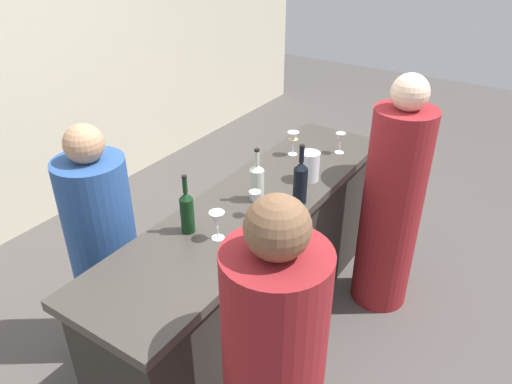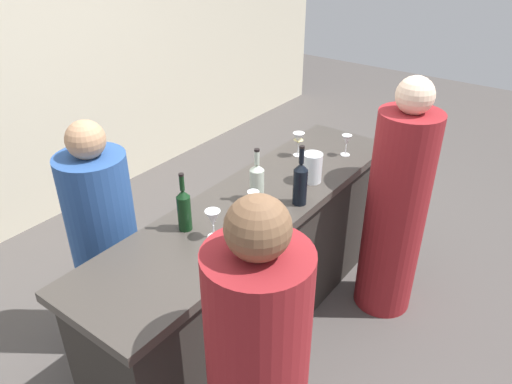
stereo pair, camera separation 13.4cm
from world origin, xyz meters
name	(u,v)px [view 2 (the right image)]	position (x,y,z in m)	size (l,w,h in m)	color
ground_plane	(256,322)	(0.00, 0.00, 0.00)	(12.00, 12.00, 0.00)	#4C4744
back_wall	(16,52)	(0.00, 2.20, 1.40)	(8.00, 0.10, 2.80)	beige
bar_counter	(256,265)	(0.00, 0.00, 0.46)	(2.31, 0.58, 0.91)	#2A2723
wine_bottle_leftmost_dark_green	(184,209)	(-0.44, 0.11, 1.03)	(0.07, 0.07, 0.31)	black
wine_bottle_second_left_clear_pale	(257,181)	(0.01, 0.00, 1.03)	(0.08, 0.08, 0.31)	#B7C6B2
wine_bottle_center_near_black	(300,182)	(0.11, -0.21, 1.04)	(0.08, 0.08, 0.34)	black
wine_glass_near_left	(346,141)	(0.81, -0.13, 1.01)	(0.06, 0.06, 0.14)	white
wine_glass_near_center	(253,199)	(-0.13, -0.08, 1.01)	(0.06, 0.06, 0.14)	white
wine_glass_near_right	(213,219)	(-0.41, -0.04, 1.02)	(0.08, 0.08, 0.15)	white
wine_glass_far_left	(299,139)	(0.62, 0.12, 1.03)	(0.07, 0.07, 0.16)	white
water_pitcher	(312,168)	(0.37, -0.13, 1.00)	(0.12, 0.12, 0.17)	silver
person_left_guest	(396,211)	(0.67, -0.56, 0.71)	(0.40, 0.40, 1.55)	maroon
person_right_guest	(106,249)	(-0.58, 0.62, 0.65)	(0.48, 0.48, 1.42)	#284C8C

